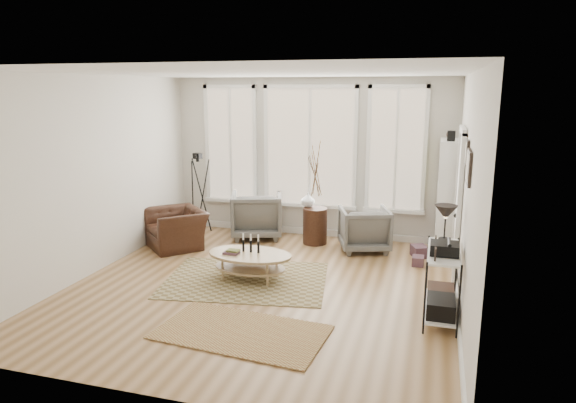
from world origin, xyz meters
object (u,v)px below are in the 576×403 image
(armchair_right, at_px, (364,229))
(accent_chair, at_px, (176,229))
(bookcase, at_px, (447,198))
(side_table, at_px, (315,196))
(low_shelf, at_px, (442,276))
(coffee_table, at_px, (249,259))
(armchair_left, at_px, (257,215))

(armchair_right, height_order, accent_chair, armchair_right)
(armchair_right, bearing_deg, bookcase, 168.93)
(bookcase, distance_m, accent_chair, 4.60)
(accent_chair, bearing_deg, side_table, 63.85)
(bookcase, distance_m, side_table, 2.20)
(bookcase, bearing_deg, side_table, -179.28)
(low_shelf, distance_m, side_table, 3.31)
(side_table, bearing_deg, low_shelf, -49.27)
(coffee_table, height_order, armchair_right, armchair_right)
(bookcase, xyz_separation_m, side_table, (-2.20, -0.03, -0.09))
(armchair_left, bearing_deg, armchair_right, 154.49)
(bookcase, relative_size, accent_chair, 2.04)
(armchair_left, bearing_deg, side_table, 156.23)
(armchair_left, distance_m, armchair_right, 2.04)
(side_table, bearing_deg, bookcase, 0.72)
(side_table, bearing_deg, armchair_left, 174.55)
(accent_chair, bearing_deg, coffee_table, 10.73)
(bookcase, bearing_deg, accent_chair, -168.61)
(low_shelf, bearing_deg, bookcase, 88.72)
(armchair_left, bearing_deg, accent_chair, 22.58)
(armchair_right, relative_size, side_table, 0.45)
(low_shelf, xyz_separation_m, armchair_right, (-1.25, 2.35, -0.14))
(low_shelf, distance_m, armchair_left, 4.19)
(armchair_right, bearing_deg, accent_chair, -5.75)
(low_shelf, relative_size, coffee_table, 1.04)
(low_shelf, xyz_separation_m, accent_chair, (-4.41, 1.62, -0.18))
(accent_chair, bearing_deg, low_shelf, 22.61)
(armchair_right, xyz_separation_m, accent_chair, (-3.16, -0.72, -0.04))
(low_shelf, relative_size, accent_chair, 1.29)
(low_shelf, xyz_separation_m, side_table, (-2.15, 2.49, 0.35))
(low_shelf, distance_m, coffee_table, 2.71)
(bookcase, relative_size, armchair_left, 2.22)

